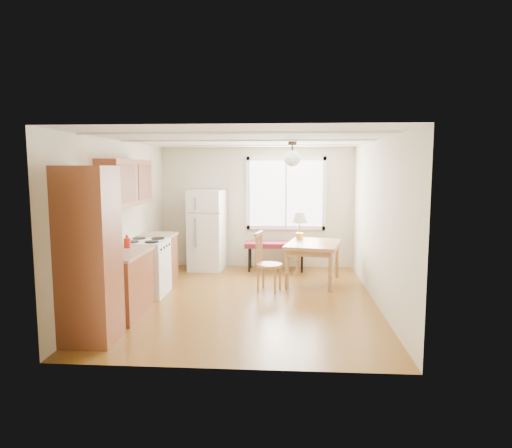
# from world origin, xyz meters

# --- Properties ---
(room_shell) EXTENTS (4.60, 5.60, 2.62)m
(room_shell) POSITION_xyz_m (0.00, 0.00, 1.25)
(room_shell) COLOR #5C3712
(room_shell) RESTS_ON ground
(kitchen_run) EXTENTS (0.65, 3.40, 2.20)m
(kitchen_run) POSITION_xyz_m (-1.72, -0.63, 0.84)
(kitchen_run) COLOR brown
(kitchen_run) RESTS_ON ground
(window_unit) EXTENTS (1.64, 0.05, 1.51)m
(window_unit) POSITION_xyz_m (0.60, 2.47, 1.55)
(window_unit) COLOR white
(window_unit) RESTS_ON room_shell
(pendant_light) EXTENTS (0.26, 0.26, 0.40)m
(pendant_light) POSITION_xyz_m (0.70, 0.40, 2.24)
(pendant_light) COLOR #312415
(pendant_light) RESTS_ON room_shell
(refrigerator) EXTENTS (0.73, 0.73, 1.63)m
(refrigerator) POSITION_xyz_m (-1.00, 2.12, 0.81)
(refrigerator) COLOR white
(refrigerator) RESTS_ON ground
(bench) EXTENTS (1.28, 0.53, 0.58)m
(bench) POSITION_xyz_m (0.40, 2.12, 0.52)
(bench) COLOR maroon
(bench) RESTS_ON ground
(dining_table) EXTENTS (1.12, 1.34, 0.74)m
(dining_table) POSITION_xyz_m (1.10, 1.16, 0.64)
(dining_table) COLOR #956539
(dining_table) RESTS_ON ground
(chair) EXTENTS (0.47, 0.46, 0.99)m
(chair) POSITION_xyz_m (0.24, 0.57, 0.57)
(chair) COLOR #956539
(chair) RESTS_ON ground
(table_lamp) EXTENTS (0.29, 0.29, 0.51)m
(table_lamp) POSITION_xyz_m (0.86, 1.56, 1.11)
(table_lamp) COLOR gold
(table_lamp) RESTS_ON dining_table
(coffee_maker) EXTENTS (0.21, 0.25, 0.32)m
(coffee_maker) POSITION_xyz_m (-1.72, -1.05, 1.02)
(coffee_maker) COLOR black
(coffee_maker) RESTS_ON kitchen_run
(kettle) EXTENTS (0.10, 0.10, 0.20)m
(kettle) POSITION_xyz_m (-1.73, -0.49, 0.98)
(kettle) COLOR red
(kettle) RESTS_ON kitchen_run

